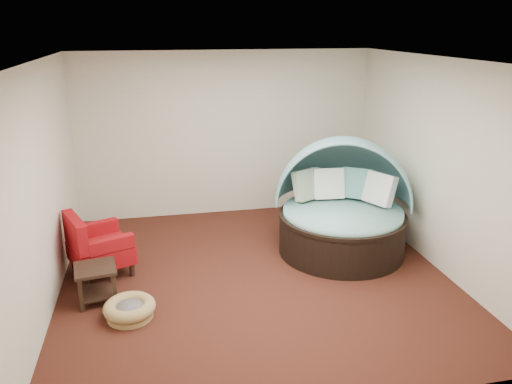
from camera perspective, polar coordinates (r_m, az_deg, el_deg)
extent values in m
plane|color=#401D12|center=(6.75, -0.04, -9.57)|extent=(5.00, 5.00, 0.00)
plane|color=beige|center=(8.60, -3.45, 6.58)|extent=(5.00, 0.00, 5.00)
plane|color=beige|center=(3.97, 7.40, -8.39)|extent=(5.00, 0.00, 5.00)
plane|color=beige|center=(6.23, -23.17, 0.37)|extent=(0.00, 5.00, 5.00)
plane|color=beige|center=(7.14, 20.04, 2.94)|extent=(0.00, 5.00, 5.00)
plane|color=white|center=(5.96, -0.05, 14.86)|extent=(5.00, 5.00, 0.00)
cylinder|color=black|center=(7.42, 9.71, -4.78)|extent=(2.31, 2.31, 0.55)
cylinder|color=black|center=(7.31, 9.84, -2.64)|extent=(2.34, 2.34, 0.05)
cylinder|color=#7CB1B3|center=(7.30, 9.85, -2.34)|extent=(2.18, 2.18, 0.12)
cube|color=#3D6E57|center=(7.50, 5.91, 0.86)|extent=(0.53, 0.44, 0.48)
cube|color=white|center=(7.58, 8.29, 0.96)|extent=(0.48, 0.30, 0.48)
cube|color=#67B3AC|center=(7.66, 11.46, 0.97)|extent=(0.53, 0.48, 0.48)
cube|color=white|center=(7.48, 13.94, 0.34)|extent=(0.44, 0.53, 0.48)
cylinder|color=olive|center=(6.06, -14.18, -13.46)|extent=(0.65, 0.65, 0.06)
torus|color=olive|center=(6.01, -14.26, -12.65)|extent=(0.74, 0.74, 0.15)
cylinder|color=slate|center=(6.02, -14.24, -12.81)|extent=(0.44, 0.44, 0.09)
cylinder|color=black|center=(6.78, -18.77, -9.71)|extent=(0.09, 0.09, 0.18)
cylinder|color=black|center=(7.30, -20.06, -7.74)|extent=(0.09, 0.09, 0.18)
cylinder|color=black|center=(6.92, -13.97, -8.61)|extent=(0.09, 0.09, 0.18)
cylinder|color=black|center=(7.43, -15.59, -6.78)|extent=(0.09, 0.09, 0.18)
cube|color=maroon|center=(7.01, -17.27, -6.57)|extent=(0.97, 0.97, 0.26)
cube|color=maroon|center=(6.80, -19.95, -4.42)|extent=(0.41, 0.75, 0.44)
cube|color=maroon|center=(6.65, -16.22, -5.78)|extent=(0.60, 0.33, 0.18)
cube|color=maroon|center=(7.22, -17.81, -3.98)|extent=(0.60, 0.33, 0.18)
cube|color=black|center=(6.30, -17.92, -8.30)|extent=(0.54, 0.54, 0.04)
cube|color=black|center=(6.44, -17.64, -10.86)|extent=(0.48, 0.48, 0.03)
cube|color=black|center=(6.23, -19.38, -11.13)|extent=(0.05, 0.05, 0.42)
cube|color=black|center=(6.57, -19.49, -9.54)|extent=(0.05, 0.05, 0.42)
cube|color=black|center=(6.24, -15.85, -10.72)|extent=(0.05, 0.05, 0.42)
cube|color=black|center=(6.57, -16.16, -9.16)|extent=(0.05, 0.05, 0.42)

